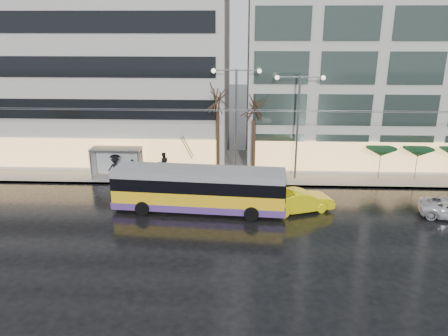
{
  "coord_description": "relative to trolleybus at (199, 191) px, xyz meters",
  "views": [
    {
      "loc": [
        2.51,
        -24.05,
        12.64
      ],
      "look_at": [
        1.27,
        5.0,
        2.89
      ],
      "focal_mm": 35.0,
      "sensor_mm": 36.0,
      "label": 1
    }
  ],
  "objects": [
    {
      "name": "ground",
      "position": [
        0.43,
        -4.11,
        -1.5
      ],
      "size": [
        140.0,
        140.0,
        0.0
      ],
      "primitive_type": "plane",
      "color": "black",
      "rests_on": "ground"
    },
    {
      "name": "sidewalk",
      "position": [
        2.43,
        9.89,
        -1.42
      ],
      "size": [
        80.0,
        10.0,
        0.15
      ],
      "primitive_type": "cube",
      "color": "gray",
      "rests_on": "ground"
    },
    {
      "name": "kerb",
      "position": [
        2.43,
        4.94,
        -1.42
      ],
      "size": [
        80.0,
        0.1,
        0.15
      ],
      "primitive_type": "cube",
      "color": "slate",
      "rests_on": "ground"
    },
    {
      "name": "building_left",
      "position": [
        -15.57,
        14.89,
        9.65
      ],
      "size": [
        34.0,
        14.0,
        22.0
      ],
      "primitive_type": "cube",
      "color": "#BBB8B3",
      "rests_on": "sidewalk"
    },
    {
      "name": "building_right",
      "position": [
        19.43,
        14.89,
        11.15
      ],
      "size": [
        32.0,
        14.0,
        25.0
      ],
      "primitive_type": "cube",
      "color": "#BBB8B3",
      "rests_on": "sidewalk"
    },
    {
      "name": "trolleybus",
      "position": [
        0.0,
        0.0,
        0.0
      ],
      "size": [
        12.09,
        5.07,
        5.54
      ],
      "color": "yellow",
      "rests_on": "ground"
    },
    {
      "name": "catenary",
      "position": [
        1.43,
        3.82,
        2.75
      ],
      "size": [
        42.24,
        5.12,
        7.0
      ],
      "color": "#595B60",
      "rests_on": "ground"
    },
    {
      "name": "bus_shelter",
      "position": [
        -7.95,
        6.57,
        0.46
      ],
      "size": [
        4.2,
        1.6,
        2.51
      ],
      "color": "#595B60",
      "rests_on": "sidewalk"
    },
    {
      "name": "street_lamp_near",
      "position": [
        2.43,
        6.69,
        4.49
      ],
      "size": [
        3.96,
        0.36,
        9.03
      ],
      "color": "#595B60",
      "rests_on": "sidewalk"
    },
    {
      "name": "street_lamp_far",
      "position": [
        7.43,
        6.69,
        4.22
      ],
      "size": [
        3.96,
        0.36,
        8.53
      ],
      "color": "#595B60",
      "rests_on": "sidewalk"
    },
    {
      "name": "tree_a",
      "position": [
        0.93,
        6.89,
        5.59
      ],
      "size": [
        3.2,
        3.2,
        8.4
      ],
      "color": "black",
      "rests_on": "sidewalk"
    },
    {
      "name": "tree_b",
      "position": [
        3.93,
        7.09,
        4.9
      ],
      "size": [
        3.2,
        3.2,
        7.7
      ],
      "color": "black",
      "rests_on": "sidewalk"
    },
    {
      "name": "parasol_a",
      "position": [
        14.43,
        6.89,
        0.95
      ],
      "size": [
        2.5,
        2.5,
        2.65
      ],
      "color": "#595B60",
      "rests_on": "sidewalk"
    },
    {
      "name": "parasol_b",
      "position": [
        17.43,
        6.89,
        0.95
      ],
      "size": [
        2.5,
        2.5,
        2.65
      ],
      "color": "#595B60",
      "rests_on": "sidewalk"
    },
    {
      "name": "taxi_b",
      "position": [
        7.0,
        0.16,
        -0.71
      ],
      "size": [
        5.1,
        3.21,
        1.59
      ],
      "primitive_type": "imported",
      "rotation": [
        0.0,
        0.0,
        1.92
      ],
      "color": "#FFF00D",
      "rests_on": "ground"
    },
    {
      "name": "pedestrian_a",
      "position": [
        -6.31,
        6.5,
        0.13
      ],
      "size": [
        1.06,
        1.08,
        2.19
      ],
      "color": "black",
      "rests_on": "sidewalk"
    },
    {
      "name": "pedestrian_b",
      "position": [
        -3.82,
        7.46,
        -0.41
      ],
      "size": [
        1.08,
        0.96,
        1.87
      ],
      "color": "black",
      "rests_on": "sidewalk"
    },
    {
      "name": "pedestrian_c",
      "position": [
        -7.6,
        5.99,
        -0.22
      ],
      "size": [
        1.31,
        0.94,
        2.11
      ],
      "color": "black",
      "rests_on": "sidewalk"
    }
  ]
}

